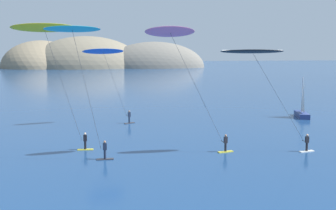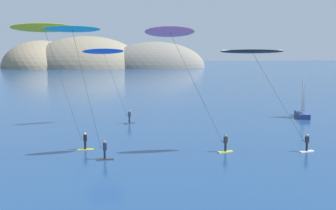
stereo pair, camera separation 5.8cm
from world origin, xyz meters
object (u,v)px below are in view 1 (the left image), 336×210
Objects in this scene: kitesurfer_pink at (175,41)px; kitesurfer_blue at (105,57)px; kitesurfer_cyan at (75,39)px; kitesurfer_black at (257,59)px; kitesurfer_yellow at (47,37)px; sailboat_near at (301,112)px.

kitesurfer_pink is 18.02m from kitesurfer_blue.
kitesurfer_cyan is 16.22m from kitesurfer_black.
kitesurfer_yellow reaches higher than kitesurfer_blue.
kitesurfer_cyan is 8.63m from kitesurfer_pink.
kitesurfer_yellow is at bearing 125.24° from kitesurfer_cyan.
kitesurfer_yellow reaches higher than kitesurfer_pink.
kitesurfer_yellow is at bearing -112.73° from kitesurfer_blue.
kitesurfer_pink is (11.25, -3.64, -0.45)m from kitesurfer_yellow.
kitesurfer_blue is at bearing 67.27° from kitesurfer_yellow.
kitesurfer_black is (13.12, -17.61, 0.05)m from kitesurfer_blue.
sailboat_near is 0.61× the size of kitesurfer_black.
kitesurfer_cyan reaches higher than sailboat_near.
kitesurfer_black is (-14.75, -19.31, 8.16)m from sailboat_near.
kitesurfer_cyan is at bearing -54.76° from kitesurfer_yellow.
kitesurfer_black is at bearing -4.39° from kitesurfer_pink.
kitesurfer_cyan is 1.20× the size of kitesurfer_black.
kitesurfer_cyan reaches higher than kitesurfer_blue.
kitesurfer_pink reaches higher than kitesurfer_cyan.
kitesurfer_black is at bearing -53.32° from kitesurfer_blue.
sailboat_near is 0.51× the size of kitesurfer_cyan.
kitesurfer_yellow is 11.84m from kitesurfer_pink.
sailboat_near is 0.50× the size of kitesurfer_pink.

